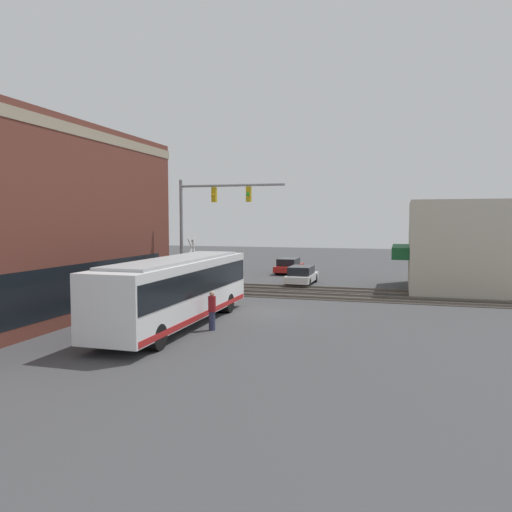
{
  "coord_description": "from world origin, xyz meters",
  "views": [
    {
      "loc": [
        -24.99,
        -6.99,
        4.88
      ],
      "look_at": [
        4.44,
        1.64,
        2.62
      ],
      "focal_mm": 35.0,
      "sensor_mm": 36.0,
      "label": 1
    }
  ],
  "objects_px": {
    "city_bus": "(177,289)",
    "crossing_signal": "(193,260)",
    "pedestrian_near_bus": "(212,310)",
    "parked_car_white": "(302,276)",
    "parked_car_red": "(289,266)"
  },
  "relations": [
    {
      "from": "pedestrian_near_bus",
      "to": "parked_car_white",
      "type": "bearing_deg",
      "value": -2.7
    },
    {
      "from": "parked_car_white",
      "to": "city_bus",
      "type": "bearing_deg",
      "value": 170.83
    },
    {
      "from": "city_bus",
      "to": "pedestrian_near_bus",
      "type": "bearing_deg",
      "value": -101.33
    },
    {
      "from": "parked_car_white",
      "to": "pedestrian_near_bus",
      "type": "height_order",
      "value": "pedestrian_near_bus"
    },
    {
      "from": "crossing_signal",
      "to": "pedestrian_near_bus",
      "type": "xyz_separation_m",
      "value": [
        -8.73,
        -4.72,
        -1.41
      ]
    },
    {
      "from": "city_bus",
      "to": "crossing_signal",
      "type": "distance_m",
      "value": 8.87
    },
    {
      "from": "parked_car_red",
      "to": "pedestrian_near_bus",
      "type": "relative_size",
      "value": 2.82
    },
    {
      "from": "crossing_signal",
      "to": "parked_car_white",
      "type": "distance_m",
      "value": 9.63
    },
    {
      "from": "parked_car_red",
      "to": "pedestrian_near_bus",
      "type": "distance_m",
      "value": 23.8
    },
    {
      "from": "city_bus",
      "to": "pedestrian_near_bus",
      "type": "height_order",
      "value": "city_bus"
    },
    {
      "from": "parked_car_red",
      "to": "city_bus",
      "type": "bearing_deg",
      "value": 180.0
    },
    {
      "from": "crossing_signal",
      "to": "parked_car_red",
      "type": "height_order",
      "value": "crossing_signal"
    },
    {
      "from": "city_bus",
      "to": "crossing_signal",
      "type": "height_order",
      "value": "crossing_signal"
    },
    {
      "from": "parked_car_red",
      "to": "crossing_signal",
      "type": "bearing_deg",
      "value": 169.08
    },
    {
      "from": "city_bus",
      "to": "crossing_signal",
      "type": "bearing_deg",
      "value": 19.1
    }
  ]
}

